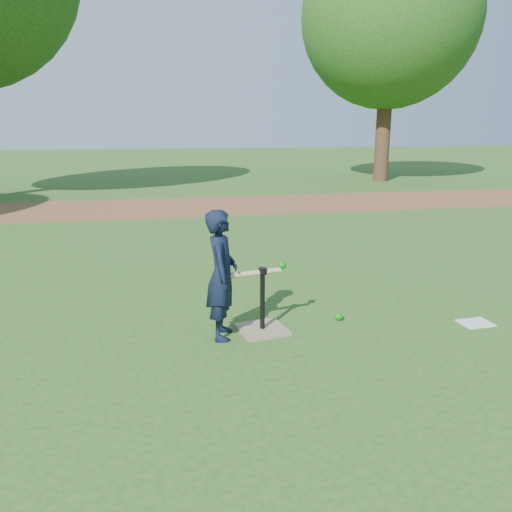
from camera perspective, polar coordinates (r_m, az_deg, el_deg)
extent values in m
plane|color=#285116|center=(5.01, 4.68, -7.35)|extent=(80.00, 80.00, 0.00)
cube|color=brown|center=(12.17, -5.18, 5.76)|extent=(24.00, 3.00, 0.01)
imported|color=black|center=(4.45, -3.93, -2.17)|extent=(0.36, 0.47, 1.17)
sphere|color=#0B7F0E|center=(5.05, 9.44, -6.83)|extent=(0.08, 0.08, 0.08)
cube|color=silver|center=(5.36, 23.80, -7.02)|extent=(0.31, 0.25, 0.01)
cube|color=#8D7F59|center=(4.76, 0.73, -8.37)|extent=(0.49, 0.49, 0.02)
cylinder|color=black|center=(4.65, 0.74, -5.09)|extent=(0.05, 0.05, 0.55)
cylinder|color=black|center=(4.56, 0.75, -1.72)|extent=(0.08, 0.08, 0.06)
cylinder|color=tan|center=(4.53, -0.68, -2.03)|extent=(0.60, 0.17, 0.05)
sphere|color=tan|center=(4.44, -4.39, -2.39)|extent=(0.06, 0.06, 0.06)
sphere|color=#0B7F0E|center=(4.67, 3.01, -1.03)|extent=(0.08, 0.08, 0.08)
cylinder|color=#382316|center=(18.22, 14.32, 13.69)|extent=(0.50, 0.50, 3.42)
sphere|color=#285B19|center=(18.54, 15.08, 24.85)|extent=(5.80, 5.80, 5.80)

